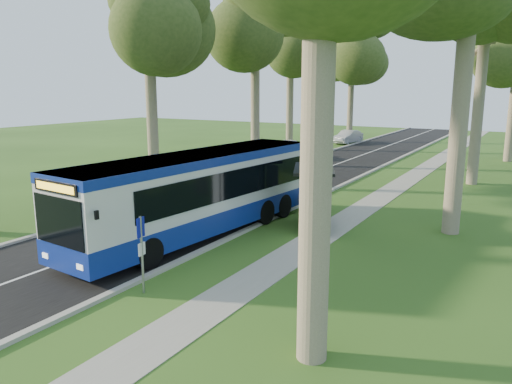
# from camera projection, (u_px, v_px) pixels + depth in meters

# --- Properties ---
(ground) EXTENTS (120.00, 120.00, 0.00)m
(ground) POSITION_uv_depth(u_px,v_px,m) (222.00, 243.00, 19.55)
(ground) COLOR #2A4C17
(ground) RESTS_ON ground
(road) EXTENTS (7.00, 100.00, 0.02)m
(road) POSITION_uv_depth(u_px,v_px,m) (267.00, 189.00, 29.73)
(road) COLOR black
(road) RESTS_ON ground
(kerb_east) EXTENTS (0.25, 100.00, 0.12)m
(kerb_east) POSITION_uv_depth(u_px,v_px,m) (322.00, 195.00, 27.99)
(kerb_east) COLOR #9E9B93
(kerb_east) RESTS_ON ground
(kerb_west) EXTENTS (0.25, 100.00, 0.12)m
(kerb_west) POSITION_uv_depth(u_px,v_px,m) (219.00, 183.00, 31.44)
(kerb_west) COLOR #9E9B93
(kerb_west) RESTS_ON ground
(centre_line) EXTENTS (0.12, 100.00, 0.00)m
(centre_line) POSITION_uv_depth(u_px,v_px,m) (267.00, 189.00, 29.73)
(centre_line) COLOR white
(centre_line) RESTS_ON road
(footpath) EXTENTS (1.50, 100.00, 0.02)m
(footpath) POSITION_uv_depth(u_px,v_px,m) (374.00, 202.00, 26.53)
(footpath) COLOR gray
(footpath) RESTS_ON ground
(bus) EXTENTS (3.82, 12.94, 3.38)m
(bus) POSITION_uv_depth(u_px,v_px,m) (199.00, 194.00, 20.20)
(bus) COLOR silver
(bus) RESTS_ON ground
(bus_stop_sign) EXTENTS (0.10, 0.33, 2.35)m
(bus_stop_sign) POSITION_uv_depth(u_px,v_px,m) (142.00, 245.00, 14.51)
(bus_stop_sign) COLOR gray
(bus_stop_sign) RESTS_ON ground
(bus_shelter) EXTENTS (2.74, 3.46, 2.63)m
(bus_shelter) POSITION_uv_depth(u_px,v_px,m) (313.00, 188.00, 20.94)
(bus_shelter) COLOR black
(bus_shelter) RESTS_ON ground
(litter_bin) EXTENTS (0.52, 0.52, 0.91)m
(litter_bin) POSITION_uv_depth(u_px,v_px,m) (307.00, 204.00, 24.02)
(litter_bin) COLOR black
(litter_bin) RESTS_ON ground
(car_white) EXTENTS (2.33, 5.09, 1.69)m
(car_white) POSITION_uv_depth(u_px,v_px,m) (285.00, 149.00, 41.92)
(car_white) COLOR silver
(car_white) RESTS_ON ground
(car_silver) EXTENTS (2.12, 4.48, 1.42)m
(car_silver) POSITION_uv_depth(u_px,v_px,m) (348.00, 137.00, 53.63)
(car_silver) COLOR #A0A3A7
(car_silver) RESTS_ON ground
(tree_west_c) EXTENTS (5.20, 5.20, 15.66)m
(tree_west_c) POSITION_uv_depth(u_px,v_px,m) (255.00, 9.00, 36.80)
(tree_west_c) COLOR #7A6B56
(tree_west_c) RESTS_ON ground
(tree_west_d) EXTENTS (5.20, 5.20, 15.37)m
(tree_west_d) POSITION_uv_depth(u_px,v_px,m) (291.00, 28.00, 46.29)
(tree_west_d) COLOR #7A6B56
(tree_west_d) RESTS_ON ground
(tree_west_e) EXTENTS (5.20, 5.20, 14.47)m
(tree_west_e) POSITION_uv_depth(u_px,v_px,m) (353.00, 42.00, 53.65)
(tree_west_e) COLOR #7A6B56
(tree_west_e) RESTS_ON ground
(tree_east_c) EXTENTS (5.20, 5.20, 14.38)m
(tree_east_c) POSITION_uv_depth(u_px,v_px,m) (488.00, 6.00, 29.22)
(tree_east_c) COLOR #7A6B56
(tree_east_c) RESTS_ON ground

